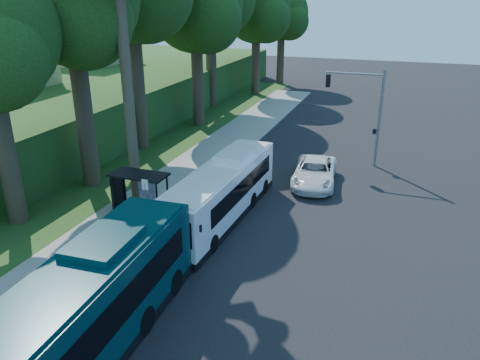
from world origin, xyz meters
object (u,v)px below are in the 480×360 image
at_px(teal_bus, 75,321).
at_px(pickup, 315,172).
at_px(white_bus, 222,191).
at_px(bus_shelter, 137,185).

relative_size(teal_bus, pickup, 2.26).
bearing_deg(teal_bus, white_bus, 86.14).
xyz_separation_m(teal_bus, pickup, (4.21, 18.93, -1.09)).
bearing_deg(bus_shelter, white_bus, 14.33).
height_order(teal_bus, pickup, teal_bus).
xyz_separation_m(white_bus, teal_bus, (-0.30, -12.20, 0.27)).
bearing_deg(pickup, teal_bus, -108.67).
height_order(bus_shelter, pickup, bus_shelter).
relative_size(bus_shelter, pickup, 0.55).
bearing_deg(teal_bus, pickup, 75.02).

